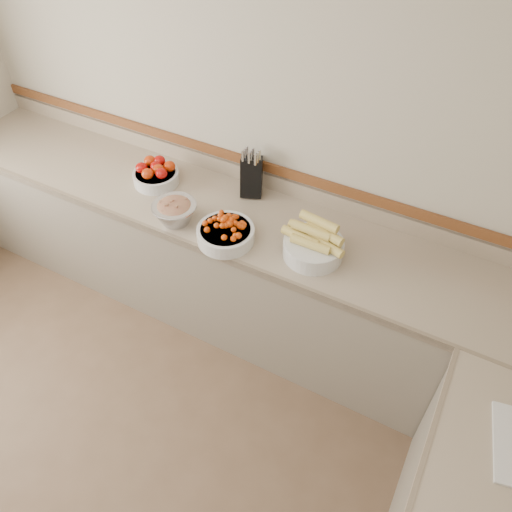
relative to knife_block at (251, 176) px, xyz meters
The scene contains 7 objects.
back_wall 0.30m from the knife_block, 103.23° to the left, with size 4.00×4.00×0.00m, color #B0A691.
counter_back 0.61m from the knife_block, 96.00° to the right, with size 4.00×0.65×1.08m.
knife_block is the anchor object (origin of this frame).
tomato_bowl 0.59m from the knife_block, 162.10° to the right, with size 0.28×0.28×0.14m.
cherry_tomato_bowl 0.44m from the knife_block, 79.77° to the right, with size 0.31×0.31×0.17m.
corn_bowl 0.62m from the knife_block, 30.12° to the right, with size 0.35×0.32×0.23m.
rhubarb_bowl 0.50m from the knife_block, 120.04° to the right, with size 0.25×0.25×0.14m.
Camera 1 is at (1.18, -0.19, 2.74)m, focal length 35.00 mm.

